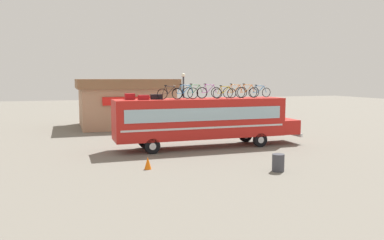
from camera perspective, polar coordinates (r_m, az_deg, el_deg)
name	(u,v)px	position (r m, az deg, el deg)	size (l,w,h in m)	color
ground_plane	(201,147)	(25.06, 1.29, -4.15)	(120.00, 120.00, 0.00)	slate
bus	(204,119)	(24.87, 1.86, 0.22)	(12.72, 2.48, 3.23)	red
luggage_bag_1	(130,97)	(23.67, -9.35, 3.50)	(0.58, 0.45, 0.39)	maroon
luggage_bag_2	(144,97)	(23.45, -7.30, 3.39)	(0.61, 0.53, 0.29)	maroon
luggage_bag_3	(157,97)	(23.87, -5.36, 3.50)	(0.72, 0.37, 0.32)	black
rooftop_bicycle_1	(170,93)	(23.76, -3.38, 4.03)	(1.65, 0.44, 0.90)	black
rooftop_bicycle_2	(185,93)	(23.91, -1.04, 4.11)	(1.75, 0.44, 0.97)	black
rooftop_bicycle_3	(195,92)	(24.77, 0.44, 4.20)	(1.74, 0.44, 0.98)	black
rooftop_bicycle_4	(209,92)	(25.09, 2.58, 4.22)	(1.76, 0.44, 0.98)	black
rooftop_bicycle_5	(225,93)	(25.06, 4.93, 4.10)	(1.66, 0.44, 0.86)	black
rooftop_bicycle_6	(235,92)	(25.61, 6.50, 4.22)	(1.78, 0.44, 0.97)	black
rooftop_bicycle_7	(247,92)	(26.10, 8.34, 4.23)	(1.78, 0.44, 0.96)	black
rooftop_bicycle_8	(260,92)	(26.71, 10.14, 4.17)	(1.71, 0.44, 0.88)	black
roadside_building	(125,102)	(36.70, -10.03, 2.68)	(8.91, 7.61, 4.48)	tan
trash_bin	(278,163)	(19.13, 12.86, -6.29)	(0.60, 0.60, 0.86)	#3F3F47
traffic_cone	(148,163)	(19.21, -6.67, -6.46)	(0.36, 0.36, 0.63)	orange
street_lamp	(183,99)	(30.24, -1.30, 3.13)	(0.29, 0.29, 4.95)	#38383D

